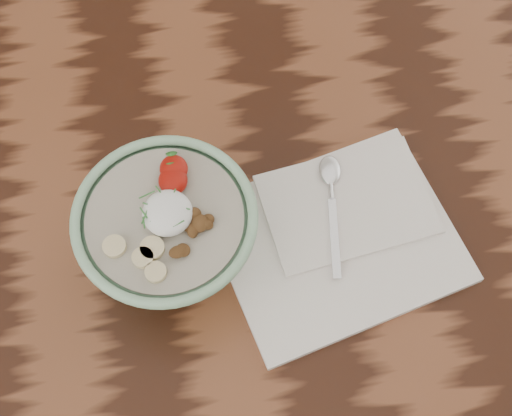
{
  "coord_description": "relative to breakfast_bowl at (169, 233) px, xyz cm",
  "views": [
    {
      "loc": [
        9.58,
        -34.49,
        159.98
      ],
      "look_at": [
        15.13,
        -1.82,
        87.49
      ],
      "focal_mm": 50.0,
      "sensor_mm": 36.0,
      "label": 1
    }
  ],
  "objects": [
    {
      "name": "breakfast_bowl",
      "position": [
        0.0,
        0.0,
        0.0
      ],
      "size": [
        21.3,
        21.3,
        14.15
      ],
      "rotation": [
        0.0,
        0.0,
        0.24
      ],
      "color": "#8CBC95",
      "rests_on": "table"
    },
    {
      "name": "table",
      "position": [
        -4.82,
        0.86,
        -16.47
      ],
      "size": [
        160.0,
        90.0,
        75.0
      ],
      "color": "black",
      "rests_on": "ground"
    },
    {
      "name": "napkin",
      "position": [
        21.13,
        -0.94,
        -6.42
      ],
      "size": [
        33.59,
        29.39,
        1.79
      ],
      "rotation": [
        0.0,
        0.0,
        0.23
      ],
      "color": "white",
      "rests_on": "table"
    },
    {
      "name": "spoon",
      "position": [
        21.21,
        5.07,
        -5.01
      ],
      "size": [
        4.47,
        17.15,
        0.89
      ],
      "rotation": [
        0.0,
        0.0,
        -0.15
      ],
      "color": "silver",
      "rests_on": "napkin"
    }
  ]
}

